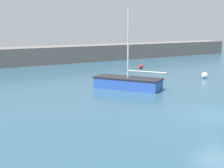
% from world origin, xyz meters
% --- Properties ---
extents(ground_plane, '(120.00, 120.00, 0.20)m').
position_xyz_m(ground_plane, '(0.00, 0.00, -0.10)').
color(ground_plane, '#284C60').
extents(harbor_breakwater, '(66.11, 3.87, 2.13)m').
position_xyz_m(harbor_breakwater, '(0.00, 27.81, 1.07)').
color(harbor_breakwater, '#66605B').
rests_on(harbor_breakwater, ground_plane).
extents(sailboat_tall_mast, '(4.15, 5.29, 6.02)m').
position_xyz_m(sailboat_tall_mast, '(0.35, 8.77, 0.47)').
color(sailboat_tall_mast, '#2D56B7').
rests_on(sailboat_tall_mast, ground_plane).
extents(mooring_buoy_red, '(0.48, 0.48, 0.48)m').
position_xyz_m(mooring_buoy_red, '(8.29, 17.33, 0.24)').
color(mooring_buoy_red, red).
rests_on(mooring_buoy_red, ground_plane).
extents(mooring_buoy_white, '(0.56, 0.56, 0.56)m').
position_xyz_m(mooring_buoy_white, '(9.02, 8.87, 0.28)').
color(mooring_buoy_white, white).
rests_on(mooring_buoy_white, ground_plane).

